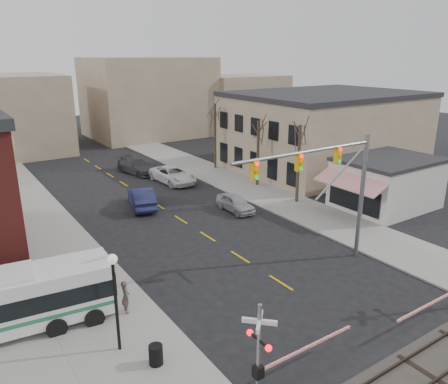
# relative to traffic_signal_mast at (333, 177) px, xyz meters

# --- Properties ---
(ground) EXTENTS (160.00, 160.00, 0.00)m
(ground) POSITION_rel_traffic_signal_mast_xyz_m (-3.64, -2.00, -5.74)
(ground) COLOR black
(ground) RESTS_ON ground
(sidewalk_west) EXTENTS (5.00, 60.00, 0.12)m
(sidewalk_west) POSITION_rel_traffic_signal_mast_xyz_m (-13.14, 18.00, -5.68)
(sidewalk_west) COLOR gray
(sidewalk_west) RESTS_ON ground
(sidewalk_east) EXTENTS (5.00, 60.00, 0.12)m
(sidewalk_east) POSITION_rel_traffic_signal_mast_xyz_m (5.86, 18.00, -5.68)
(sidewalk_east) COLOR gray
(sidewalk_east) RESTS_ON ground
(tan_building) EXTENTS (20.30, 15.30, 8.50)m
(tan_building) POSITION_rel_traffic_signal_mast_xyz_m (18.36, 18.00, -1.49)
(tan_building) COLOR gray
(tan_building) RESTS_ON ground
(awning_shop) EXTENTS (9.74, 6.20, 4.30)m
(awning_shop) POSITION_rel_traffic_signal_mast_xyz_m (12.33, 5.00, -3.58)
(awning_shop) COLOR beige
(awning_shop) RESTS_ON ground
(tree_east_a) EXTENTS (0.28, 0.28, 6.75)m
(tree_east_a) POSITION_rel_traffic_signal_mast_xyz_m (6.86, 10.00, -2.25)
(tree_east_a) COLOR #382B21
(tree_east_a) RESTS_ON sidewalk_east
(tree_east_b) EXTENTS (0.28, 0.28, 6.30)m
(tree_east_b) POSITION_rel_traffic_signal_mast_xyz_m (7.16, 16.00, -2.47)
(tree_east_b) COLOR #382B21
(tree_east_b) RESTS_ON sidewalk_east
(tree_east_c) EXTENTS (0.28, 0.28, 7.20)m
(tree_east_c) POSITION_rel_traffic_signal_mast_xyz_m (7.36, 24.00, -2.02)
(tree_east_c) COLOR #382B21
(tree_east_c) RESTS_ON sidewalk_east
(traffic_signal_mast) EXTENTS (10.10, 0.30, 8.00)m
(traffic_signal_mast) POSITION_rel_traffic_signal_mast_xyz_m (0.00, 0.00, 0.00)
(traffic_signal_mast) COLOR gray
(traffic_signal_mast) RESTS_ON ground
(rr_crossing_west) EXTENTS (5.60, 1.36, 4.00)m
(rr_crossing_west) POSITION_rel_traffic_signal_mast_xyz_m (-9.68, -6.06, -3.78)
(rr_crossing_west) COLOR gray
(rr_crossing_west) RESTS_ON ground
(street_lamp) EXTENTS (0.44, 0.44, 4.59)m
(street_lamp) POSITION_rel_traffic_signal_mast_xyz_m (-13.53, -0.60, -2.37)
(street_lamp) COLOR black
(street_lamp) RESTS_ON sidewalk_west
(trash_bin) EXTENTS (0.60, 0.60, 0.88)m
(trash_bin) POSITION_rel_traffic_signal_mast_xyz_m (-12.61, -2.37, -5.19)
(trash_bin) COLOR black
(trash_bin) RESTS_ON sidewalk_west
(car_a) EXTENTS (1.74, 4.12, 1.39)m
(car_a) POSITION_rel_traffic_signal_mast_xyz_m (1.14, 11.27, -5.05)
(car_a) COLOR #9E9DA1
(car_a) RESTS_ON ground
(car_b) EXTENTS (3.08, 5.48, 1.71)m
(car_b) POSITION_rel_traffic_signal_mast_xyz_m (-4.95, 16.47, -4.89)
(car_b) COLOR #1C1F46
(car_b) RESTS_ON ground
(car_c) EXTENTS (3.08, 6.05, 1.64)m
(car_c) POSITION_rel_traffic_signal_mast_xyz_m (0.75, 21.67, -4.93)
(car_c) COLOR silver
(car_c) RESTS_ON ground
(car_d) EXTENTS (3.36, 5.82, 1.59)m
(car_d) POSITION_rel_traffic_signal_mast_xyz_m (-0.85, 27.06, -4.95)
(car_d) COLOR #3E3E43
(car_d) RESTS_ON ground
(pedestrian_near) EXTENTS (0.51, 0.69, 1.73)m
(pedestrian_near) POSITION_rel_traffic_signal_mast_xyz_m (-12.17, 1.99, -4.76)
(pedestrian_near) COLOR #504140
(pedestrian_near) RESTS_ON sidewalk_west
(pedestrian_far) EXTENTS (0.91, 0.85, 1.50)m
(pedestrian_far) POSITION_rel_traffic_signal_mast_xyz_m (-13.64, 5.91, -4.87)
(pedestrian_far) COLOR #2E2F51
(pedestrian_far) RESTS_ON sidewalk_west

